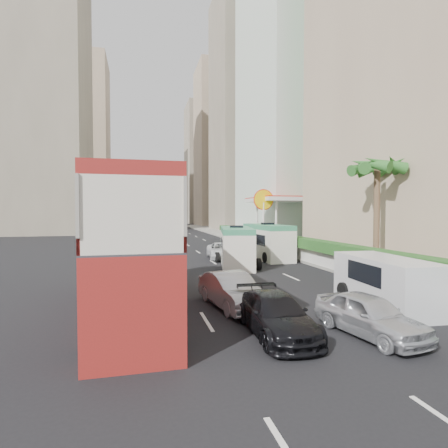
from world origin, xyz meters
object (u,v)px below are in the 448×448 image
object	(u,v)px
double_decker_bus	(136,246)
car_silver_lane_a	(231,307)
shell_station	(283,221)
car_black	(276,334)
panel_van_far	(237,240)
panel_van_near	(386,282)
minibus_near	(236,247)
van_asset	(222,258)
palm_tree	(377,220)
car_silver_lane_b	(369,336)
minibus_far	(268,242)

from	to	relation	value
double_decker_bus	car_silver_lane_a	size ratio (longest dim) A/B	2.63
shell_station	double_decker_bus	bearing A→B (deg)	-124.82
car_black	shell_station	bearing A→B (deg)	67.60
car_black	panel_van_far	xyz separation A→B (m)	(5.59, 24.01, 1.01)
car_silver_lane_a	panel_van_near	world-z (taller)	panel_van_near
car_silver_lane_a	minibus_near	world-z (taller)	minibus_near
car_silver_lane_a	van_asset	size ratio (longest dim) A/B	0.90
car_silver_lane_a	minibus_near	size ratio (longest dim) A/B	0.68
panel_van_near	palm_tree	xyz separation A→B (m)	(3.97, 5.81, 2.39)
minibus_near	panel_van_far	distance (m)	10.85
car_silver_lane_b	palm_tree	size ratio (longest dim) A/B	0.60
car_silver_lane_a	panel_van_near	size ratio (longest dim) A/B	0.84
car_silver_lane_b	shell_station	size ratio (longest dim) A/B	0.48
van_asset	shell_station	xyz separation A→B (m)	(9.24, 9.05, 2.75)
double_decker_bus	car_black	size ratio (longest dim) A/B	2.57
minibus_near	minibus_far	world-z (taller)	minibus_far
car_silver_lane_b	palm_tree	world-z (taller)	palm_tree
car_black	minibus_near	bearing A→B (deg)	80.63
car_black	minibus_far	xyz separation A→B (m)	(6.09, 16.72, 1.40)
car_black	palm_tree	xyz separation A→B (m)	(9.52, 7.75, 3.38)
panel_van_far	shell_station	xyz separation A→B (m)	(6.13, 2.74, 1.74)
minibus_near	shell_station	bearing A→B (deg)	66.93
panel_van_far	palm_tree	bearing A→B (deg)	-72.22
car_black	panel_van_far	world-z (taller)	panel_van_far
double_decker_bus	van_asset	world-z (taller)	double_decker_bus
panel_van_far	palm_tree	size ratio (longest dim) A/B	0.79
minibus_near	van_asset	bearing A→B (deg)	102.88
car_silver_lane_a	car_silver_lane_b	size ratio (longest dim) A/B	1.09
minibus_far	shell_station	size ratio (longest dim) A/B	0.79
car_silver_lane_a	minibus_far	world-z (taller)	minibus_far
car_silver_lane_b	van_asset	size ratio (longest dim) A/B	0.82
double_decker_bus	panel_van_near	bearing A→B (deg)	-10.43
car_silver_lane_b	panel_van_far	bearing A→B (deg)	73.83
double_decker_bus	panel_van_far	xyz separation A→B (m)	(9.87, 20.26, -1.52)
minibus_near	double_decker_bus	bearing A→B (deg)	-112.92
van_asset	panel_van_far	xyz separation A→B (m)	(3.11, 6.31, 1.01)
car_silver_lane_a	car_silver_lane_b	distance (m)	5.28
van_asset	car_silver_lane_b	bearing A→B (deg)	-83.78
palm_tree	panel_van_near	bearing A→B (deg)	-124.32
double_decker_bus	shell_station	world-z (taller)	shell_station
panel_van_near	minibus_near	bearing A→B (deg)	108.83
panel_van_near	panel_van_far	world-z (taller)	panel_van_far
minibus_far	shell_station	distance (m)	11.58
panel_van_far	panel_van_near	bearing A→B (deg)	-85.90
car_silver_lane_a	car_black	distance (m)	3.34
car_silver_lane_b	minibus_near	xyz separation A→B (m)	(-0.20, 14.42, 1.37)
minibus_far	double_decker_bus	bearing A→B (deg)	-130.01
minibus_near	panel_van_near	size ratio (longest dim) A/B	1.24
van_asset	minibus_far	distance (m)	4.00
car_silver_lane_b	panel_van_far	world-z (taller)	panel_van_far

